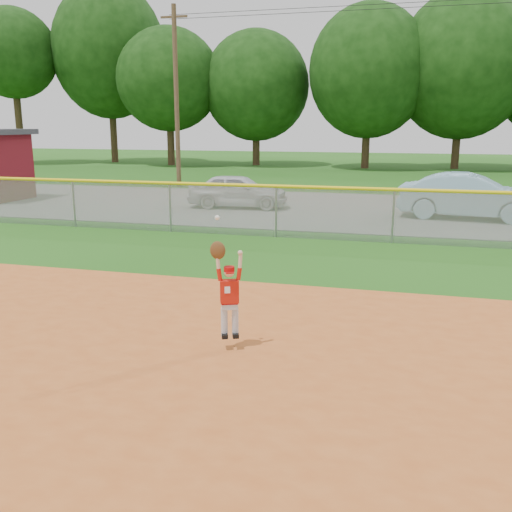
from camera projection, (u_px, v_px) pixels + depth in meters
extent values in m
plane|color=#1E5112|center=(104.00, 382.00, 7.40)|extent=(120.00, 120.00, 0.00)
cube|color=slate|center=(310.00, 208.00, 22.46)|extent=(44.00, 10.00, 0.03)
imported|color=silver|center=(238.00, 191.00, 22.31)|extent=(3.98, 1.86, 1.32)
imported|color=#89B6CC|center=(470.00, 196.00, 19.65)|extent=(4.91, 2.23, 1.56)
cube|color=gray|center=(276.00, 212.00, 16.64)|extent=(40.00, 0.03, 1.50)
cylinder|color=yellow|center=(276.00, 186.00, 16.47)|extent=(40.00, 0.10, 0.10)
cylinder|color=gray|center=(74.00, 204.00, 18.31)|extent=(0.06, 0.06, 1.50)
cylinder|color=gray|center=(170.00, 208.00, 17.48)|extent=(0.06, 0.06, 1.50)
cylinder|color=gray|center=(276.00, 212.00, 16.64)|extent=(0.06, 0.06, 1.50)
cylinder|color=gray|center=(393.00, 217.00, 15.81)|extent=(0.06, 0.06, 1.50)
cylinder|color=#4C3823|center=(176.00, 98.00, 29.08)|extent=(0.24, 0.24, 9.00)
cube|color=#4C3823|center=(174.00, 17.00, 28.19)|extent=(1.40, 0.10, 0.10)
cylinder|color=black|center=(358.00, 10.00, 25.96)|extent=(18.50, 0.02, 0.02)
cylinder|color=black|center=(358.00, 5.00, 25.92)|extent=(18.50, 0.02, 0.02)
cylinder|color=#422D1C|center=(19.00, 127.00, 46.49)|extent=(0.56, 0.56, 5.87)
ellipsoid|color=#193F0F|center=(13.00, 53.00, 45.18)|extent=(6.95, 6.95, 7.05)
cylinder|color=#422D1C|center=(113.00, 126.00, 48.00)|extent=(0.56, 0.56, 6.10)
ellipsoid|color=#193F0F|center=(109.00, 51.00, 46.64)|extent=(9.19, 9.19, 10.85)
cylinder|color=#422D1C|center=(171.00, 137.00, 44.92)|extent=(0.56, 0.56, 4.43)
ellipsoid|color=#193F0F|center=(169.00, 79.00, 43.94)|extent=(8.01, 8.01, 7.88)
cylinder|color=#422D1C|center=(256.00, 139.00, 44.87)|extent=(0.56, 0.56, 4.11)
ellipsoid|color=#193F0F|center=(256.00, 86.00, 43.96)|extent=(8.19, 8.19, 8.39)
cylinder|color=#422D1C|center=(366.00, 136.00, 41.69)|extent=(0.56, 0.56, 4.64)
ellipsoid|color=#193F0F|center=(369.00, 71.00, 40.66)|extent=(8.57, 8.57, 9.43)
cylinder|color=#422D1C|center=(457.00, 135.00, 41.20)|extent=(0.56, 0.56, 4.89)
ellipsoid|color=#193F0F|center=(462.00, 65.00, 40.11)|extent=(9.41, 9.41, 10.28)
cylinder|color=silver|center=(224.00, 322.00, 8.33)|extent=(0.13, 0.13, 0.44)
cylinder|color=silver|center=(235.00, 322.00, 8.35)|extent=(0.13, 0.13, 0.44)
cube|color=black|center=(225.00, 335.00, 8.35)|extent=(0.15, 0.20, 0.06)
cube|color=black|center=(235.00, 335.00, 8.37)|extent=(0.15, 0.20, 0.06)
cube|color=silver|center=(230.00, 306.00, 8.29)|extent=(0.26, 0.20, 0.09)
cube|color=maroon|center=(230.00, 302.00, 8.27)|extent=(0.27, 0.21, 0.04)
cube|color=#B9190D|center=(229.00, 291.00, 8.24)|extent=(0.30, 0.23, 0.34)
cube|color=white|center=(227.00, 290.00, 8.15)|extent=(0.08, 0.04, 0.10)
sphere|color=beige|center=(229.00, 272.00, 8.17)|extent=(0.20, 0.20, 0.15)
cylinder|color=#A90B0A|center=(229.00, 269.00, 8.16)|extent=(0.20, 0.20, 0.07)
cube|color=#A90B0A|center=(230.00, 273.00, 8.09)|extent=(0.14, 0.13, 0.01)
cylinder|color=#B9190D|center=(219.00, 274.00, 8.16)|extent=(0.10, 0.09, 0.18)
cylinder|color=beige|center=(218.00, 262.00, 8.11)|extent=(0.08, 0.07, 0.20)
ellipsoid|color=#4C2D14|center=(218.00, 250.00, 8.08)|extent=(0.25, 0.18, 0.27)
sphere|color=white|center=(217.00, 218.00, 7.97)|extent=(0.09, 0.09, 0.07)
cylinder|color=#B9190D|center=(239.00, 274.00, 8.19)|extent=(0.10, 0.09, 0.18)
cylinder|color=beige|center=(240.00, 261.00, 8.15)|extent=(0.08, 0.07, 0.20)
sphere|color=beige|center=(240.00, 253.00, 8.13)|extent=(0.09, 0.09, 0.07)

